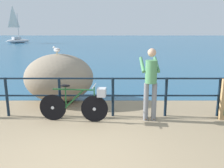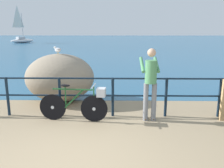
{
  "view_description": "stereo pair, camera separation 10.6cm",
  "coord_description": "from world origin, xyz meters",
  "px_view_note": "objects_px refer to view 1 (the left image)",
  "views": [
    {
      "loc": [
        0.66,
        -3.62,
        2.2
      ],
      "look_at": [
        0.66,
        2.59,
        0.76
      ],
      "focal_mm": 37.65,
      "sensor_mm": 36.0,
      "label": 1
    },
    {
      "loc": [
        0.77,
        -3.62,
        2.2
      ],
      "look_at": [
        0.66,
        2.59,
        0.76
      ],
      "focal_mm": 37.65,
      "sensor_mm": 36.0,
      "label": 2
    }
  ],
  "objects_px": {
    "person_at_railing": "(151,81)",
    "sailboat": "(18,39)",
    "breakwater_boulder_main": "(59,78)",
    "seagull": "(57,50)",
    "bicycle": "(79,103)"
  },
  "relations": [
    {
      "from": "person_at_railing",
      "to": "breakwater_boulder_main",
      "type": "bearing_deg",
      "value": 55.09
    },
    {
      "from": "breakwater_boulder_main",
      "to": "sailboat",
      "type": "bearing_deg",
      "value": 113.32
    },
    {
      "from": "person_at_railing",
      "to": "seagull",
      "type": "bearing_deg",
      "value": 56.59
    },
    {
      "from": "bicycle",
      "to": "seagull",
      "type": "relative_size",
      "value": 5.51
    },
    {
      "from": "person_at_railing",
      "to": "seagull",
      "type": "xyz_separation_m",
      "value": [
        -2.59,
        1.56,
        0.63
      ]
    },
    {
      "from": "breakwater_boulder_main",
      "to": "seagull",
      "type": "relative_size",
      "value": 6.94
    },
    {
      "from": "person_at_railing",
      "to": "sailboat",
      "type": "distance_m",
      "value": 39.04
    },
    {
      "from": "bicycle",
      "to": "person_at_railing",
      "type": "relative_size",
      "value": 0.95
    },
    {
      "from": "person_at_railing",
      "to": "sailboat",
      "type": "relative_size",
      "value": 0.29
    },
    {
      "from": "breakwater_boulder_main",
      "to": "sailboat",
      "type": "relative_size",
      "value": 0.35
    },
    {
      "from": "sailboat",
      "to": "seagull",
      "type": "bearing_deg",
      "value": -123.18
    },
    {
      "from": "seagull",
      "to": "bicycle",
      "type": "bearing_deg",
      "value": 156.08
    },
    {
      "from": "bicycle",
      "to": "sailboat",
      "type": "relative_size",
      "value": 0.28
    },
    {
      "from": "breakwater_boulder_main",
      "to": "bicycle",
      "type": "bearing_deg",
      "value": -63.62
    },
    {
      "from": "bicycle",
      "to": "breakwater_boulder_main",
      "type": "bearing_deg",
      "value": 121.68
    }
  ]
}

